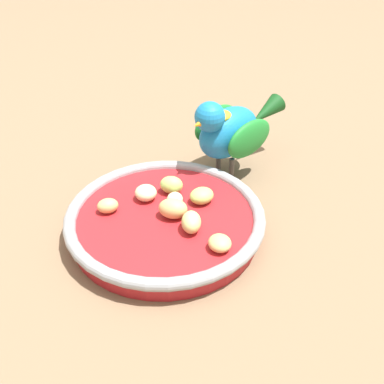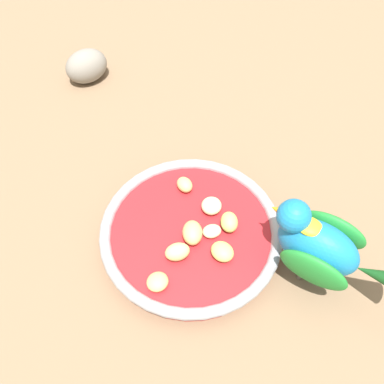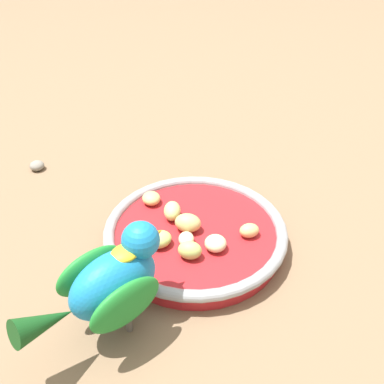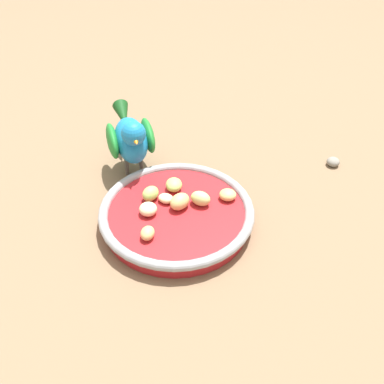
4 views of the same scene
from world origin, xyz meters
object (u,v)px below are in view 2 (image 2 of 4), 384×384
Objects in this scene: apple_piece_1 at (211,206)px; apple_piece_4 at (185,185)px; apple_piece_3 at (177,252)px; apple_piece_0 at (212,231)px; rock_large at (86,66)px; apple_piece_7 at (222,252)px; feeding_bowl at (191,234)px; apple_piece_6 at (158,282)px; apple_piece_2 at (192,233)px; parrot at (321,246)px; apple_piece_5 at (229,222)px.

apple_piece_1 reaches higher than apple_piece_4.
apple_piece_0 is at bearing 73.39° from apple_piece_3.
apple_piece_7 is at bearing -21.39° from rock_large.
feeding_bowl is at bearing -45.54° from apple_piece_4.
apple_piece_3 is (0.01, -0.08, 0.00)m from apple_piece_1.
feeding_bowl is 0.09m from apple_piece_6.
apple_piece_1 is 0.79× the size of apple_piece_2.
apple_piece_4 is 0.15× the size of parrot.
apple_piece_0 is 0.85× the size of apple_piece_5.
apple_piece_0 is at bearing -26.58° from apple_piece_4.
apple_piece_0 is 0.14× the size of parrot.
apple_piece_0 reaches higher than feeding_bowl.
apple_piece_7 is 0.17× the size of parrot.
apple_piece_4 is (-0.05, 0.05, 0.02)m from feeding_bowl.
feeding_bowl is 0.06m from apple_piece_7.
apple_piece_2 is 1.27× the size of apple_piece_6.
apple_piece_5 is at bearing 56.21° from apple_piece_2.
apple_piece_2 is at bearing -24.18° from rock_large.
apple_piece_3 is 0.40m from rock_large.
rock_large reaches higher than apple_piece_0.
apple_piece_2 is 1.18× the size of apple_piece_5.
apple_piece_1 is at bearing 95.45° from apple_piece_6.
apple_piece_4 is 0.31m from rock_large.
apple_piece_6 is 0.89× the size of apple_piece_7.
apple_piece_5 reaches higher than apple_piece_7.
apple_piece_7 is (0.05, -0.05, 0.00)m from apple_piece_1.
parrot is (0.20, 0.00, 0.04)m from apple_piece_4.
feeding_bowl is at bearing 14.25° from parrot.
apple_piece_0 is 0.81× the size of apple_piece_7.
apple_piece_5 is 0.96× the size of apple_piece_7.
apple_piece_2 is 0.39m from rock_large.
apple_piece_1 is 0.08m from apple_piece_3.
apple_piece_6 is 0.15× the size of parrot.
apple_piece_1 is at bearing -1.39° from parrot.
apple_piece_2 reaches higher than feeding_bowl.
apple_piece_0 is 0.03m from apple_piece_2.
parrot is at bearing 18.40° from apple_piece_0.
apple_piece_7 is (0.04, 0.04, -0.00)m from apple_piece_3.
feeding_bowl is at bearing -134.95° from apple_piece_5.
apple_piece_1 is at bearing 87.80° from feeding_bowl.
rock_large reaches higher than apple_piece_3.
apple_piece_4 is at bearing 153.42° from apple_piece_0.
apple_piece_7 reaches higher than feeding_bowl.
apple_piece_4 is at bearing 134.46° from feeding_bowl.
apple_piece_2 is (-0.02, -0.02, 0.01)m from apple_piece_0.
apple_piece_5 is at bearing 79.70° from apple_piece_6.
apple_piece_4 is 0.84× the size of apple_piece_7.
apple_piece_1 reaches higher than apple_piece_0.
rock_large is (-0.36, 0.24, -0.00)m from apple_piece_6.
rock_large is at bearing 162.70° from apple_piece_1.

